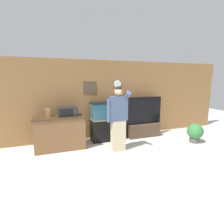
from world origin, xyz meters
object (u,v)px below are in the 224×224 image
(tv_on_stand, at_px, (143,125))
(aquarium_on_stand, at_px, (105,121))
(microwave, at_px, (67,111))
(person_standing, at_px, (118,118))
(knife_block, at_px, (48,112))
(counter_island, at_px, (60,133))
(potted_plant, at_px, (195,132))

(tv_on_stand, bearing_deg, aquarium_on_stand, 176.86)
(aquarium_on_stand, relative_size, tv_on_stand, 0.91)
(microwave, xyz_separation_m, aquarium_on_stand, (1.21, 0.24, -0.45))
(microwave, relative_size, person_standing, 0.29)
(knife_block, bearing_deg, counter_island, -12.46)
(person_standing, relative_size, potted_plant, 2.94)
(counter_island, bearing_deg, aquarium_on_stand, 10.32)
(tv_on_stand, distance_m, potted_plant, 1.67)
(tv_on_stand, relative_size, potted_plant, 2.27)
(counter_island, xyz_separation_m, microwave, (0.24, 0.02, 0.61))
(microwave, distance_m, tv_on_stand, 2.66)
(aquarium_on_stand, bearing_deg, counter_island, -169.68)
(knife_block, height_order, person_standing, person_standing)
(aquarium_on_stand, height_order, potted_plant, aquarium_on_stand)
(aquarium_on_stand, bearing_deg, microwave, -168.59)
(counter_island, distance_m, microwave, 0.65)
(tv_on_stand, bearing_deg, counter_island, -176.13)
(potted_plant, bearing_deg, counter_island, 167.55)
(knife_block, xyz_separation_m, potted_plant, (4.35, -0.96, -0.74))
(knife_block, bearing_deg, microwave, -4.89)
(potted_plant, bearing_deg, person_standing, 175.24)
(knife_block, bearing_deg, potted_plant, -12.45)
(knife_block, bearing_deg, person_standing, -22.52)
(aquarium_on_stand, height_order, person_standing, person_standing)
(aquarium_on_stand, distance_m, tv_on_stand, 1.37)
(counter_island, bearing_deg, person_standing, -24.31)
(aquarium_on_stand, bearing_deg, potted_plant, -23.95)
(counter_island, bearing_deg, potted_plant, -12.45)
(counter_island, height_order, tv_on_stand, tv_on_stand)
(potted_plant, bearing_deg, microwave, 166.54)
(aquarium_on_stand, bearing_deg, knife_block, -173.47)
(counter_island, height_order, aquarium_on_stand, aquarium_on_stand)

